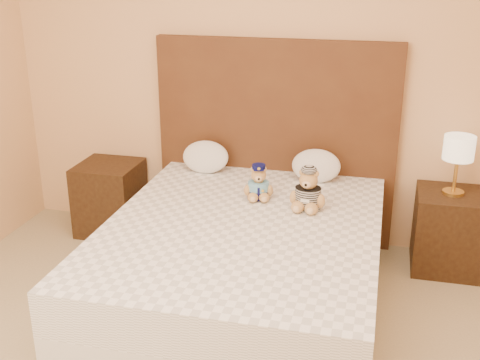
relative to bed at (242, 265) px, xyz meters
name	(u,v)px	position (x,y,z in m)	size (l,w,h in m)	color
room_walls	(200,16)	(0.00, -0.74, 1.53)	(4.04, 4.52, 2.72)	#E6B37D
bed	(242,265)	(0.00, 0.00, 0.00)	(1.60, 2.00, 0.55)	white
headboard	(275,143)	(0.00, 1.01, 0.47)	(1.75, 0.08, 1.50)	#512F18
nightstand_left	(110,198)	(-1.25, 0.80, 0.00)	(0.45, 0.45, 0.55)	#382511
nightstand_right	(448,231)	(1.25, 0.80, 0.00)	(0.45, 0.45, 0.55)	#382511
lamp	(459,151)	(1.25, 0.80, 0.57)	(0.20, 0.20, 0.40)	gold
teddy_police	(259,182)	(0.01, 0.41, 0.39)	(0.20, 0.19, 0.23)	#B57F46
teddy_prisoner	(308,189)	(0.34, 0.31, 0.41)	(0.24, 0.22, 0.26)	#B57F46
pillow_left	(205,155)	(-0.48, 0.83, 0.40)	(0.34, 0.22, 0.24)	white
pillow_right	(316,164)	(0.33, 0.83, 0.40)	(0.34, 0.22, 0.24)	white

